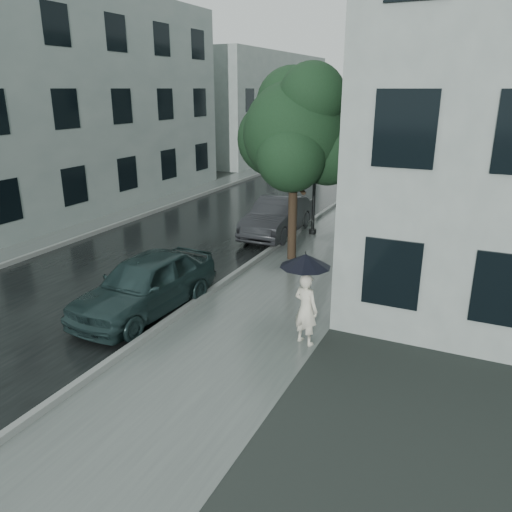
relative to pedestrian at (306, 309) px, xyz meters
The scene contains 15 objects.
ground 1.98m from the pedestrian, 160.24° to the right, with size 120.00×120.00×0.00m, color black.
sidewalk 11.51m from the pedestrian, 97.26° to the left, with size 3.50×60.00×0.01m, color slate.
kerb_near 11.87m from the pedestrian, 106.04° to the left, with size 0.15×60.00×0.15m, color slate.
asphalt_road 13.28m from the pedestrian, 120.75° to the left, with size 6.85×60.00×0.00m, color black.
kerb_far 15.36m from the pedestrian, 132.06° to the left, with size 0.15×60.00×0.15m, color slate.
sidewalk_far 15.99m from the pedestrian, 134.52° to the left, with size 1.70×60.00×0.01m, color #4C5451.
building_near 19.61m from the pedestrian, 78.71° to the left, with size 7.02×36.00×9.00m.
building_far_a 17.59m from the pedestrian, 154.47° to the left, with size 7.02×20.00×9.50m.
building_far_b 33.36m from the pedestrian, 117.76° to the left, with size 7.02×18.00×8.00m.
pedestrian is the anchor object (origin of this frame).
umbrella 1.11m from the pedestrian, 169.81° to the left, with size 1.30×1.30×1.18m.
street_tree 6.74m from the pedestrian, 113.55° to the left, with size 4.14×3.76×6.12m.
lamp_post 9.07m from the pedestrian, 108.73° to the left, with size 0.82×0.46×5.18m.
car_near 4.18m from the pedestrian, behind, with size 1.74×4.33×1.47m, color #1C2F2F.
car_far 8.68m from the pedestrian, 116.70° to the left, with size 1.52×4.35×1.43m, color #232528.
Camera 1 is at (4.89, -8.78, 5.35)m, focal length 35.00 mm.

